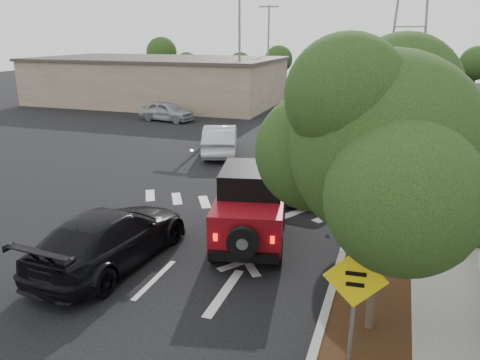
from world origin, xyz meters
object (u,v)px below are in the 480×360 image
at_px(red_jeep, 252,204).
at_px(black_suv_oncoming, 111,237).
at_px(silver_suv_ahead, 319,176).
at_px(speed_hump_sign, 354,294).

distance_m(red_jeep, black_suv_oncoming, 4.34).
height_order(silver_suv_ahead, speed_hump_sign, speed_hump_sign).
xyz_separation_m(silver_suv_ahead, speed_hump_sign, (2.39, -10.50, 1.01)).
xyz_separation_m(silver_suv_ahead, black_suv_oncoming, (-4.53, -8.03, 0.07)).
height_order(red_jeep, black_suv_oncoming, red_jeep).
relative_size(silver_suv_ahead, speed_hump_sign, 2.09).
bearing_deg(black_suv_oncoming, red_jeep, -135.17).
distance_m(black_suv_oncoming, speed_hump_sign, 7.41).
relative_size(silver_suv_ahead, black_suv_oncoming, 0.95).
relative_size(black_suv_oncoming, speed_hump_sign, 2.20).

